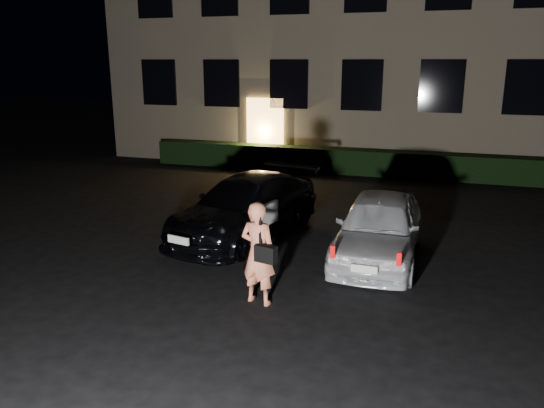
% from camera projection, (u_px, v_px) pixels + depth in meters
% --- Properties ---
extents(ground, '(80.00, 80.00, 0.00)m').
position_uv_depth(ground, '(256.00, 297.00, 8.84)').
color(ground, black).
rests_on(ground, ground).
extents(building, '(20.00, 8.11, 12.00)m').
position_uv_depth(building, '(380.00, 4.00, 21.04)').
color(building, '#716350').
rests_on(building, ground).
extents(hedge, '(15.00, 0.70, 0.85)m').
position_uv_depth(hedge, '(357.00, 162.00, 18.37)').
color(hedge, black).
rests_on(hedge, ground).
extents(sedan, '(2.75, 4.81, 1.31)m').
position_uv_depth(sedan, '(246.00, 207.00, 11.85)').
color(sedan, black).
rests_on(sedan, ground).
extents(hatch, '(1.57, 3.85, 1.31)m').
position_uv_depth(hatch, '(379.00, 227.00, 10.42)').
color(hatch, silver).
rests_on(hatch, ground).
extents(man, '(0.72, 0.54, 1.71)m').
position_uv_depth(man, '(258.00, 253.00, 8.44)').
color(man, '#EB7E5B').
rests_on(man, ground).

